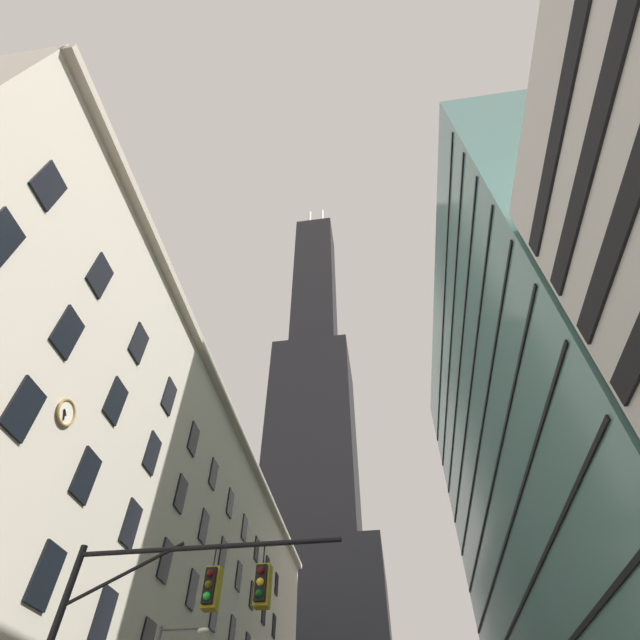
{
  "coord_description": "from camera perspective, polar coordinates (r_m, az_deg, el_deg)",
  "views": [
    {
      "loc": [
        2.28,
        -9.86,
        1.51
      ],
      "look_at": [
        -1.55,
        17.34,
        31.46
      ],
      "focal_mm": 26.37,
      "sensor_mm": 36.0,
      "label": 1
    }
  ],
  "objects": [
    {
      "name": "dark_skyscraper",
      "position": [
        116.91,
        -0.9,
        -19.87
      ],
      "size": [
        30.0,
        30.0,
        184.59
      ],
      "color": "black",
      "rests_on": "ground"
    },
    {
      "name": "traffic_signal_mast",
      "position": [
        15.19,
        -18.29,
        -31.41
      ],
      "size": [
        7.94,
        0.63,
        7.15
      ],
      "color": "black",
      "rests_on": "sidewalk_left"
    },
    {
      "name": "glass_office_midrise",
      "position": [
        47.33,
        29.65,
        -14.29
      ],
      "size": [
        17.69,
        45.87,
        45.98
      ],
      "color": "slate",
      "rests_on": "ground"
    },
    {
      "name": "station_building",
      "position": [
        44.78,
        -22.85,
        -28.14
      ],
      "size": [
        15.67,
        67.54,
        28.15
      ],
      "color": "beige",
      "rests_on": "ground"
    }
  ]
}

